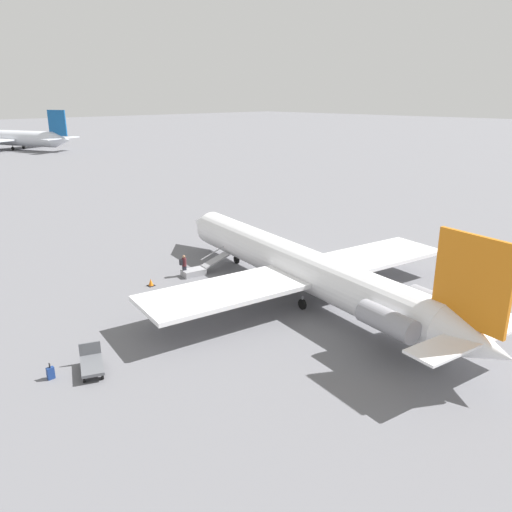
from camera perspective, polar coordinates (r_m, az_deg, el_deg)
The scene contains 8 objects.
ground_plane at distance 36.31m, azimuth 4.44°, elevation -4.27°, with size 600.00×600.00×0.00m, color slate.
airplane_main at distance 34.77m, azimuth 5.55°, elevation -1.37°, with size 31.75×24.22×7.51m.
airplane_far_center at distance 148.88m, azimuth -26.25°, elevation 12.04°, with size 39.07×30.38×10.22m.
boarding_stairs at distance 40.12m, azimuth -6.62°, elevation -1.56°, with size 1.72×4.14×1.82m.
passenger at distance 39.63m, azimuth -8.25°, elevation -0.93°, with size 0.38×0.56×1.74m.
luggage_cart at distance 27.68m, azimuth -18.27°, elevation -11.61°, with size 2.46×1.88×1.22m.
suitcase at distance 27.82m, azimuth -22.42°, elevation -12.26°, with size 0.23×0.36×0.88m.
traffic_cone_near_stairs at distance 38.34m, azimuth -11.93°, elevation -2.99°, with size 0.51×0.51×0.56m.
Camera 1 is at (-22.15, 25.31, 13.68)m, focal length 35.00 mm.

